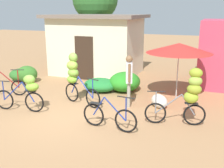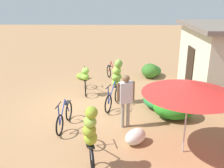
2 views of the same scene
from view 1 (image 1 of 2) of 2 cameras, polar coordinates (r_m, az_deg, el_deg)
The scene contains 14 objects.
ground_plane at distance 8.46m, azimuth -9.78°, elevation -6.63°, with size 60.00×60.00×0.00m, color #A97B51.
building_low at distance 13.72m, azimuth -3.21°, elevation 8.37°, with size 4.59×3.33×2.93m.
hedge_bush_front_left at distance 13.02m, azimuth -18.34°, elevation 1.87°, with size 1.22×1.03×0.57m, color #2F6C29.
hedge_bush_front_right at distance 12.69m, azimuth -17.43°, elevation 2.02°, with size 0.94×0.82×0.74m, color #377227.
hedge_bush_mid at distance 10.77m, azimuth -2.45°, elevation -0.17°, with size 1.34×1.11×0.52m, color #267F37.
hedge_bush_by_door at distance 10.80m, azimuth 2.68°, elevation 0.50°, with size 1.21×1.42×0.75m, color #2A8D24.
market_umbrella at distance 9.89m, azimuth 13.94°, elevation 7.35°, with size 2.33×2.33×2.02m.
bicycle_leftmost at distance 10.99m, azimuth -21.60°, elevation -0.51°, with size 1.59×0.61×1.01m.
bicycle_near_pile at distance 8.91m, azimuth -17.68°, elevation -1.26°, with size 1.71×0.44×1.19m.
bicycle_center_loaded at distance 9.32m, azimuth -7.81°, elevation 1.91°, with size 1.61×0.69×1.74m.
bicycle_by_shop at distance 7.34m, azimuth -0.57°, elevation -6.89°, with size 1.62×0.23×0.99m.
bicycle_rightmost at distance 7.68m, azimuth 15.92°, elevation -1.86°, with size 1.66×0.52×1.64m.
produce_sack at distance 9.12m, azimuth 9.91°, elevation -3.55°, with size 0.70×0.44×0.44m, color silver.
person_vendor at distance 8.87m, azimuth 3.59°, elevation 1.80°, with size 0.32×0.55×1.73m.
Camera 1 is at (4.13, -6.70, 3.12)m, focal length 43.44 mm.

